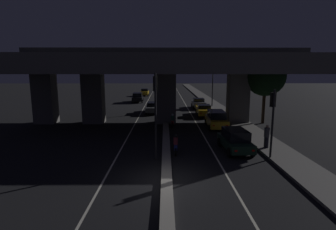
{
  "coord_description": "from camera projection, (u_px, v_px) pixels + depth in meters",
  "views": [
    {
      "loc": [
        -0.07,
        -13.05,
        5.94
      ],
      "look_at": [
        0.22,
        14.19,
        1.18
      ],
      "focal_mm": 28.0,
      "sensor_mm": 36.0,
      "label": 1
    }
  ],
  "objects": [
    {
      "name": "sidewalk_right",
      "position": [
        217.0,
        107.0,
        41.53
      ],
      "size": [
        2.53,
        126.0,
        0.16
      ],
      "primitive_type": "cube",
      "color": "#5B5956",
      "rests_on": "ground_plane"
    },
    {
      "name": "pedestrian_on_sidewalk",
      "position": [
        267.0,
        136.0,
        19.46
      ],
      "size": [
        0.39,
        0.39,
        1.73
      ],
      "color": "black",
      "rests_on": "sidewalk_right"
    },
    {
      "name": "motorcycle_blue_filtering_near",
      "position": [
        176.0,
        145.0,
        18.72
      ],
      "size": [
        0.33,
        1.83,
        1.38
      ],
      "rotation": [
        0.0,
        0.0,
        1.54
      ],
      "color": "black",
      "rests_on": "ground_plane"
    },
    {
      "name": "traffic_light_right_of_median",
      "position": [
        273.0,
        112.0,
        17.06
      ],
      "size": [
        0.3,
        0.49,
        4.67
      ],
      "color": "black",
      "rests_on": "ground_plane"
    },
    {
      "name": "car_taxi_yellow_second",
      "position": [
        216.0,
        119.0,
        26.97
      ],
      "size": [
        2.05,
        4.77,
        1.74
      ],
      "rotation": [
        0.0,
        0.0,
        1.54
      ],
      "color": "gold",
      "rests_on": "ground_plane"
    },
    {
      "name": "car_grey_lead_oncoming",
      "position": [
        153.0,
        107.0,
        36.32
      ],
      "size": [
        1.94,
        4.66,
        1.43
      ],
      "rotation": [
        0.0,
        0.0,
        -1.58
      ],
      "color": "#515459",
      "rests_on": "ground_plane"
    },
    {
      "name": "motorcycle_red_filtering_mid",
      "position": [
        173.0,
        121.0,
        27.42
      ],
      "size": [
        0.34,
        1.83,
        1.38
      ],
      "rotation": [
        0.0,
        0.0,
        1.5
      ],
      "color": "black",
      "rests_on": "ground_plane"
    },
    {
      "name": "median_divider",
      "position": [
        166.0,
        101.0,
        48.33
      ],
      "size": [
        0.59,
        126.0,
        0.22
      ],
      "primitive_type": "cube",
      "color": "gray",
      "rests_on": "ground_plane"
    },
    {
      "name": "street_lamp",
      "position": [
        210.0,
        78.0,
        41.2
      ],
      "size": [
        2.86,
        0.32,
        7.6
      ],
      "color": "#2D2D30",
      "rests_on": "ground_plane"
    },
    {
      "name": "lane_line_left_inner",
      "position": [
        147.0,
        102.0,
        48.31
      ],
      "size": [
        0.12,
        126.0,
        0.0
      ],
      "primitive_type": "cube",
      "color": "beige",
      "rests_on": "ground_plane"
    },
    {
      "name": "car_taxi_yellow_third_oncoming",
      "position": [
        145.0,
        92.0,
        59.53
      ],
      "size": [
        1.89,
        4.05,
        1.59
      ],
      "rotation": [
        0.0,
        0.0,
        -1.58
      ],
      "color": "gold",
      "rests_on": "ground_plane"
    },
    {
      "name": "roadside_tree_kerbside_near",
      "position": [
        265.0,
        76.0,
        28.34
      ],
      "size": [
        4.29,
        4.29,
        7.34
      ],
      "color": "#2D2116",
      "rests_on": "ground_plane"
    },
    {
      "name": "car_grey_fourth",
      "position": [
        198.0,
        103.0,
        40.53
      ],
      "size": [
        1.99,
        4.05,
        1.54
      ],
      "rotation": [
        0.0,
        0.0,
        1.58
      ],
      "color": "#515459",
      "rests_on": "ground_plane"
    },
    {
      "name": "ground_plane",
      "position": [
        167.0,
        183.0,
        13.88
      ],
      "size": [
        200.0,
        200.0,
        0.0
      ],
      "primitive_type": "plane",
      "color": "black"
    },
    {
      "name": "elevated_overpass",
      "position": [
        163.0,
        68.0,
        28.51
      ],
      "size": [
        31.22,
        13.76,
        8.24
      ],
      "color": "#5B5956",
      "rests_on": "ground_plane"
    },
    {
      "name": "car_taxi_yellow_third",
      "position": [
        204.0,
        110.0,
        34.13
      ],
      "size": [
        2.07,
        4.79,
        1.42
      ],
      "rotation": [
        0.0,
        0.0,
        1.53
      ],
      "color": "gold",
      "rests_on": "ground_plane"
    },
    {
      "name": "car_black_second_oncoming",
      "position": [
        138.0,
        97.0,
        48.1
      ],
      "size": [
        2.08,
        4.47,
        1.7
      ],
      "rotation": [
        0.0,
        0.0,
        -1.54
      ],
      "color": "black",
      "rests_on": "ground_plane"
    },
    {
      "name": "car_dark_green_lead",
      "position": [
        235.0,
        140.0,
        19.16
      ],
      "size": [
        1.99,
        4.13,
        1.64
      ],
      "rotation": [
        0.0,
        0.0,
        1.62
      ],
      "color": "black",
      "rests_on": "ground_plane"
    },
    {
      "name": "traffic_light_left_of_median",
      "position": [
        155.0,
        102.0,
        16.85
      ],
      "size": [
        0.3,
        0.49,
        5.71
      ],
      "color": "black",
      "rests_on": "ground_plane"
    },
    {
      "name": "lane_line_right_inner",
      "position": [
        184.0,
        102.0,
        48.39
      ],
      "size": [
        0.12,
        126.0,
        0.0
      ],
      "primitive_type": "cube",
      "color": "beige",
      "rests_on": "ground_plane"
    }
  ]
}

